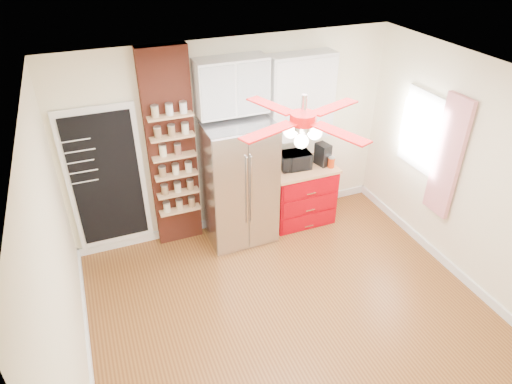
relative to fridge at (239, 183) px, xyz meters
name	(u,v)px	position (x,y,z in m)	size (l,w,h in m)	color
floor	(292,313)	(0.05, -1.63, -0.88)	(4.50, 4.50, 0.00)	brown
ceiling	(305,89)	(0.05, -1.63, 1.83)	(4.50, 4.50, 0.00)	white
wall_back	(232,139)	(0.05, 0.37, 0.48)	(4.50, 0.02, 2.70)	#FFF5CD
wall_front	(430,381)	(0.05, -3.63, 0.48)	(4.50, 0.02, 2.70)	#FFF5CD
wall_left	(60,275)	(-2.20, -1.63, 0.48)	(0.02, 4.00, 2.70)	#FFF5CD
wall_right	(471,177)	(2.30, -1.63, 0.48)	(0.02, 4.00, 2.70)	#FFF5CD
chalkboard	(107,180)	(-1.65, 0.33, 0.23)	(0.95, 0.05, 1.95)	white
brick_pillar	(172,152)	(-0.80, 0.29, 0.48)	(0.60, 0.16, 2.70)	maroon
fridge	(239,183)	(0.00, 0.00, 0.00)	(0.90, 0.70, 1.75)	#AFAFB4
upper_glass_cabinet	(231,86)	(0.00, 0.20, 1.27)	(0.90, 0.35, 0.70)	white
red_cabinet	(300,193)	(0.97, 0.05, -0.42)	(0.94, 0.64, 0.90)	#A4000A
upper_shelf_unit	(300,97)	(0.97, 0.22, 1.00)	(0.90, 0.30, 1.15)	white
window	(423,132)	(2.28, -0.73, 0.68)	(0.04, 0.75, 1.05)	white
curtain	(448,158)	(2.23, -1.28, 0.57)	(0.06, 0.40, 1.55)	red
ceiling_fan	(303,119)	(0.05, -1.63, 1.55)	(1.40, 1.40, 0.44)	silver
toaster_oven	(295,160)	(0.85, 0.06, 0.14)	(0.43, 0.29, 0.24)	black
coffee_maker	(323,154)	(1.27, 0.01, 0.18)	(0.15, 0.21, 0.31)	black
canister_left	(331,163)	(1.34, -0.11, 0.10)	(0.09, 0.09, 0.15)	#B8310A
canister_right	(319,157)	(1.25, 0.09, 0.10)	(0.09, 0.09, 0.15)	#A91609
pantry_jar_oats	(163,151)	(-0.93, 0.18, 0.57)	(0.09, 0.09, 0.14)	beige
pantry_jar_beans	(178,149)	(-0.75, 0.16, 0.56)	(0.09, 0.09, 0.13)	#895A45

